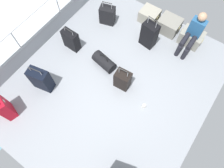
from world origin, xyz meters
TOP-DOWN VIEW (x-y plane):
  - ground_plane at (0.00, 0.00)m, footprint 4.40×5.20m
  - gunwale_port at (-2.17, 0.00)m, footprint 0.06×5.20m
  - railing_port at (-2.17, 0.00)m, footprint 0.04×4.20m
  - sea_wake at (-3.60, 0.00)m, footprint 12.00×12.00m
  - cargo_crate_0 at (-0.30, 2.16)m, footprint 0.52×0.44m
  - cargo_crate_1 at (0.31, 2.16)m, footprint 0.58×0.48m
  - cargo_crate_2 at (0.97, 2.13)m, footprint 0.59×0.42m
  - passenger_seated at (0.97, 1.95)m, footprint 0.34×0.66m
  - suitcase_1 at (-1.46, -1.94)m, footprint 0.42×0.31m
  - suitcase_2 at (-1.45, 0.24)m, footprint 0.42×0.22m
  - suitcase_3 at (0.22, 0.06)m, footprint 0.37×0.28m
  - suitcase_4 at (-1.20, 1.45)m, footprint 0.45×0.36m
  - suitcase_5 at (-1.28, -1.01)m, footprint 0.49×0.34m
  - suitcase_6 at (0.08, 1.44)m, footprint 0.41×0.29m
  - duffel_bag at (-0.46, 0.26)m, footprint 0.63×0.38m
  - paper_cup at (0.93, -0.11)m, footprint 0.08×0.08m

SIDE VIEW (x-z plane):
  - sea_wake at x=-3.60m, z-range -0.35..-0.33m
  - ground_plane at x=0.00m, z-range -0.06..0.00m
  - paper_cup at x=0.93m, z-range 0.00..0.10m
  - duffel_bag at x=-0.46m, z-range -0.06..0.36m
  - cargo_crate_0 at x=-0.30m, z-range 0.00..0.35m
  - cargo_crate_2 at x=0.97m, z-range 0.00..0.37m
  - cargo_crate_1 at x=0.31m, z-range 0.00..0.38m
  - gunwale_port at x=-2.17m, z-range 0.00..0.45m
  - suitcase_4 at x=-1.20m, z-range -0.09..0.60m
  - suitcase_3 at x=0.22m, z-range -0.09..0.63m
  - suitcase_2 at x=-1.45m, z-range -0.05..0.62m
  - suitcase_5 at x=-1.28m, z-range -0.07..0.72m
  - suitcase_1 at x=-1.46m, z-range -0.07..0.74m
  - suitcase_6 at x=0.08m, z-range -0.11..0.82m
  - passenger_seated at x=0.97m, z-range 0.02..1.09m
  - railing_port at x=-2.17m, z-range 0.27..1.29m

